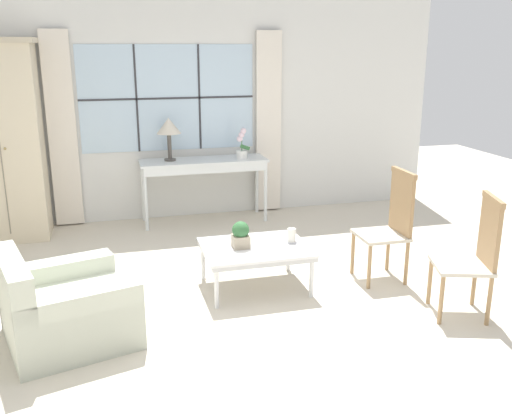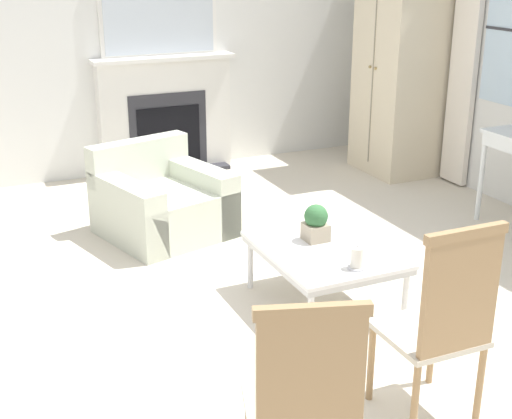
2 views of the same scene
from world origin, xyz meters
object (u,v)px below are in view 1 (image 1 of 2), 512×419
at_px(armoire, 4,141).
at_px(armchair_upholstered, 65,310).
at_px(pillar_candle, 292,236).
at_px(potted_orchid, 242,147).
at_px(accent_chair_wooden, 476,251).
at_px(potted_plant_small, 241,234).
at_px(console_table, 204,166).
at_px(table_lamp, 169,127).
at_px(side_chair_wooden, 392,220).
at_px(coffee_table, 255,250).

distance_m(armoire, armchair_upholstered, 2.99).
bearing_deg(pillar_candle, potted_orchid, 88.80).
bearing_deg(accent_chair_wooden, potted_orchid, 110.85).
xyz_separation_m(accent_chair_wooden, potted_plant_small, (-1.74, 1.01, -0.03)).
relative_size(console_table, armchair_upholstered, 1.44).
distance_m(armoire, pillar_candle, 3.54).
height_order(armchair_upholstered, accent_chair_wooden, accent_chair_wooden).
distance_m(console_table, armchair_upholstered, 3.24).
bearing_deg(potted_orchid, pillar_candle, -91.20).
xyz_separation_m(table_lamp, pillar_candle, (0.85, -2.24, -0.74)).
bearing_deg(side_chair_wooden, potted_plant_small, 175.41).
bearing_deg(table_lamp, potted_orchid, -7.03).
height_order(coffee_table, pillar_candle, pillar_candle).
bearing_deg(armoire, coffee_table, -42.57).
bearing_deg(side_chair_wooden, accent_chair_wooden, -72.13).
bearing_deg(armoire, potted_plant_small, -44.19).
distance_m(armchair_upholstered, coffee_table, 1.76).
bearing_deg(potted_plant_small, table_lamp, 99.05).
relative_size(coffee_table, pillar_candle, 6.55).
height_order(potted_orchid, accent_chair_wooden, potted_orchid).
height_order(armchair_upholstered, pillar_candle, armchair_upholstered).
height_order(side_chair_wooden, pillar_candle, side_chair_wooden).
xyz_separation_m(armchair_upholstered, accent_chair_wooden, (3.26, -0.42, 0.32)).
relative_size(side_chair_wooden, potted_plant_small, 4.34).
bearing_deg(armoire, pillar_candle, -38.42).
relative_size(armchair_upholstered, accent_chair_wooden, 1.07).
relative_size(potted_orchid, armchair_upholstered, 0.35).
bearing_deg(armoire, potted_orchid, -0.61).
xyz_separation_m(console_table, side_chair_wooden, (1.39, -2.33, -0.13)).
bearing_deg(coffee_table, side_chair_wooden, -4.83).
relative_size(coffee_table, potted_plant_small, 3.92).
bearing_deg(armoire, armchair_upholstered, -75.45).
bearing_deg(console_table, table_lamp, 174.45).
bearing_deg(armchair_upholstered, console_table, 60.66).
distance_m(console_table, accent_chair_wooden, 3.64).
distance_m(armchair_upholstered, pillar_candle, 2.11).
height_order(armchair_upholstered, coffee_table, armchair_upholstered).
relative_size(table_lamp, side_chair_wooden, 0.50).
distance_m(potted_orchid, armchair_upholstered, 3.49).
relative_size(console_table, pillar_candle, 10.78).
distance_m(armchair_upholstered, side_chair_wooden, 3.02).
bearing_deg(armchair_upholstered, side_chair_wooden, 8.98).
distance_m(accent_chair_wooden, potted_plant_small, 2.01).
height_order(potted_orchid, coffee_table, potted_orchid).
xyz_separation_m(table_lamp, potted_orchid, (0.90, -0.11, -0.26)).
bearing_deg(potted_plant_small, accent_chair_wooden, -30.13).
distance_m(potted_orchid, accent_chair_wooden, 3.39).
bearing_deg(accent_chair_wooden, armoire, 141.31).
relative_size(console_table, coffee_table, 1.64).
distance_m(armoire, coffee_table, 3.31).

